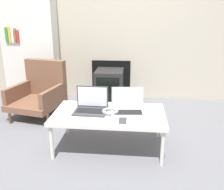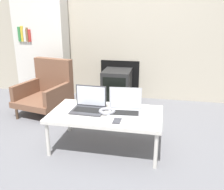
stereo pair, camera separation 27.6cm
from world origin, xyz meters
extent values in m
plane|color=slate|center=(0.00, 0.00, 0.00)|extent=(14.00, 14.00, 0.00)
cube|color=#B7AD99|center=(0.00, 1.81, 1.30)|extent=(7.00, 0.06, 2.60)
cube|color=black|center=(-0.15, 1.77, 0.30)|extent=(0.63, 0.03, 0.61)
cube|color=silver|center=(0.00, 0.12, 0.37)|extent=(1.12, 0.63, 0.04)
cylinder|color=silver|center=(-0.52, -0.16, 0.18)|extent=(0.04, 0.04, 0.35)
cylinder|color=silver|center=(0.52, -0.16, 0.18)|extent=(0.04, 0.04, 0.35)
cylinder|color=silver|center=(-0.52, 0.40, 0.18)|extent=(0.04, 0.04, 0.35)
cylinder|color=silver|center=(0.52, 0.40, 0.18)|extent=(0.04, 0.04, 0.35)
cube|color=#38383D|center=(-0.19, 0.12, 0.40)|extent=(0.33, 0.25, 0.02)
cube|color=black|center=(-0.19, 0.12, 0.40)|extent=(0.28, 0.14, 0.00)
cube|color=#38383D|center=(-0.19, 0.23, 0.52)|extent=(0.33, 0.02, 0.23)
cube|color=white|center=(-0.19, 0.23, 0.52)|extent=(0.30, 0.01, 0.20)
cube|color=#B2B2B7|center=(0.19, 0.12, 0.40)|extent=(0.35, 0.27, 0.02)
cube|color=black|center=(0.19, 0.12, 0.40)|extent=(0.29, 0.16, 0.00)
cube|color=#B2B2B7|center=(0.18, 0.23, 0.52)|extent=(0.33, 0.04, 0.23)
cube|color=white|center=(0.18, 0.23, 0.52)|extent=(0.30, 0.03, 0.20)
torus|color=gray|center=(0.01, 0.12, 0.41)|extent=(0.17, 0.17, 0.04)
cube|color=#333338|center=(0.15, -0.06, 0.39)|extent=(0.07, 0.14, 0.01)
cube|color=black|center=(-0.15, 1.53, 0.25)|extent=(0.42, 0.48, 0.51)
cube|color=black|center=(-0.15, 1.29, 0.25)|extent=(0.34, 0.01, 0.40)
cube|color=brown|center=(-1.07, 0.87, 0.18)|extent=(0.72, 0.77, 0.08)
cube|color=brown|center=(-1.01, 1.14, 0.47)|extent=(0.60, 0.22, 0.50)
cube|color=brown|center=(-1.33, 0.92, 0.32)|extent=(0.18, 0.60, 0.20)
cube|color=brown|center=(-0.81, 0.81, 0.32)|extent=(0.18, 0.60, 0.20)
cylinder|color=#4C3828|center=(-1.32, 0.58, 0.07)|extent=(0.04, 0.04, 0.14)
cylinder|color=#4C3828|center=(-0.82, 0.58, 0.07)|extent=(0.04, 0.04, 0.14)
cylinder|color=#4C3828|center=(-1.32, 1.15, 0.07)|extent=(0.04, 0.04, 0.14)
cylinder|color=#4C3828|center=(-0.82, 1.15, 0.07)|extent=(0.04, 0.04, 0.14)
cube|color=silver|center=(-1.40, 1.61, 0.83)|extent=(0.82, 0.30, 1.66)
cube|color=#337F42|center=(-1.68, 1.45, 1.03)|extent=(0.04, 0.02, 0.22)
cube|color=gold|center=(-1.64, 1.45, 1.03)|extent=(0.04, 0.02, 0.23)
cube|color=silver|center=(-1.59, 1.45, 1.01)|extent=(0.04, 0.02, 0.19)
cube|color=brown|center=(-1.55, 1.45, 1.02)|extent=(0.03, 0.02, 0.21)
cube|color=#B22D28|center=(-1.51, 1.45, 1.01)|extent=(0.04, 0.02, 0.19)
camera|label=1|loc=(0.26, -2.19, 1.35)|focal=40.00mm
camera|label=2|loc=(0.53, -2.15, 1.35)|focal=40.00mm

